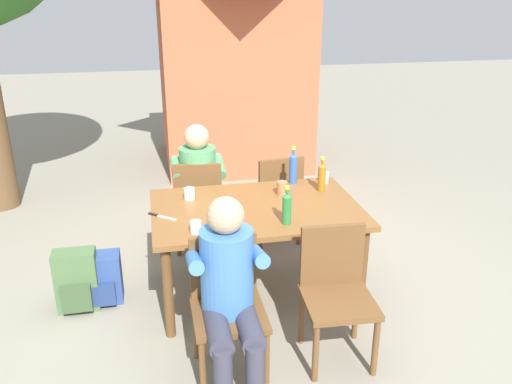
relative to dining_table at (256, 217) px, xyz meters
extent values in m
plane|color=gray|center=(0.00, 0.00, -0.65)|extent=(24.00, 24.00, 0.00)
cube|color=brown|center=(0.00, 0.00, 0.06)|extent=(1.56, 1.04, 0.04)
cylinder|color=brown|center=(-0.70, -0.44, -0.30)|extent=(0.07, 0.07, 0.70)
cylinder|color=brown|center=(0.70, -0.44, -0.30)|extent=(0.07, 0.07, 0.70)
cylinder|color=brown|center=(-0.70, 0.44, -0.30)|extent=(0.07, 0.07, 0.70)
cylinder|color=brown|center=(0.70, 0.44, -0.30)|extent=(0.07, 0.07, 0.70)
cube|color=brown|center=(-0.35, -0.90, -0.22)|extent=(0.44, 0.44, 0.04)
cube|color=brown|center=(-0.35, -0.70, 0.01)|extent=(0.42, 0.04, 0.42)
cylinder|color=brown|center=(-0.54, -1.09, -0.45)|extent=(0.04, 0.04, 0.41)
cylinder|color=brown|center=(-0.16, -1.09, -0.45)|extent=(0.04, 0.04, 0.41)
cylinder|color=brown|center=(-0.54, -0.71, -0.45)|extent=(0.04, 0.04, 0.41)
cylinder|color=brown|center=(-0.16, -0.71, -0.45)|extent=(0.04, 0.04, 0.41)
cube|color=brown|center=(-0.35, 0.90, -0.22)|extent=(0.49, 0.49, 0.04)
cube|color=brown|center=(-0.37, 0.70, 0.01)|extent=(0.42, 0.09, 0.42)
cylinder|color=brown|center=(-0.14, 1.07, -0.45)|extent=(0.04, 0.04, 0.41)
cylinder|color=brown|center=(-0.52, 1.11, -0.45)|extent=(0.04, 0.04, 0.41)
cylinder|color=brown|center=(-0.18, 0.69, -0.45)|extent=(0.04, 0.04, 0.41)
cylinder|color=brown|center=(-0.56, 0.73, -0.45)|extent=(0.04, 0.04, 0.41)
cube|color=brown|center=(0.35, -0.90, -0.22)|extent=(0.46, 0.46, 0.04)
cube|color=brown|center=(0.36, -0.70, 0.01)|extent=(0.42, 0.06, 0.42)
cylinder|color=brown|center=(0.15, -1.08, -0.45)|extent=(0.04, 0.04, 0.41)
cylinder|color=brown|center=(0.53, -1.10, -0.45)|extent=(0.04, 0.04, 0.41)
cylinder|color=brown|center=(0.17, -0.70, -0.45)|extent=(0.04, 0.04, 0.41)
cylinder|color=brown|center=(0.55, -0.72, -0.45)|extent=(0.04, 0.04, 0.41)
cube|color=brown|center=(0.35, 0.90, -0.22)|extent=(0.49, 0.49, 0.04)
cube|color=brown|center=(0.37, 0.70, 0.01)|extent=(0.42, 0.09, 0.42)
cylinder|color=brown|center=(0.52, 1.11, -0.45)|extent=(0.04, 0.04, 0.41)
cylinder|color=brown|center=(0.14, 1.07, -0.45)|extent=(0.04, 0.04, 0.41)
cylinder|color=brown|center=(0.56, 0.73, -0.45)|extent=(0.04, 0.04, 0.41)
cylinder|color=brown|center=(0.18, 0.69, -0.45)|extent=(0.04, 0.04, 0.41)
cylinder|color=#3D70B2|center=(-0.35, -0.85, 0.06)|extent=(0.32, 0.32, 0.52)
sphere|color=tan|center=(-0.35, -0.85, 0.42)|extent=(0.22, 0.22, 0.22)
cylinder|color=#383847|center=(-0.44, -1.05, -0.20)|extent=(0.14, 0.40, 0.14)
cylinder|color=#383847|center=(-0.44, -1.25, -0.43)|extent=(0.11, 0.11, 0.45)
cylinder|color=#3D70B2|center=(-0.54, -0.85, 0.14)|extent=(0.09, 0.31, 0.16)
cylinder|color=#383847|center=(-0.26, -1.05, -0.20)|extent=(0.14, 0.40, 0.14)
cylinder|color=#383847|center=(-0.26, -1.25, -0.43)|extent=(0.11, 0.11, 0.45)
cylinder|color=#3D70B2|center=(-0.16, -0.85, 0.14)|extent=(0.09, 0.31, 0.16)
cylinder|color=#4C935B|center=(-0.35, 0.85, 0.06)|extent=(0.32, 0.32, 0.52)
sphere|color=tan|center=(-0.35, 0.85, 0.42)|extent=(0.22, 0.22, 0.22)
cylinder|color=#383847|center=(-0.26, 1.05, -0.20)|extent=(0.14, 0.40, 0.14)
cylinder|color=#383847|center=(-0.26, 1.25, -0.43)|extent=(0.11, 0.11, 0.45)
cylinder|color=#4C935B|center=(-0.16, 0.85, 0.14)|extent=(0.09, 0.31, 0.16)
cylinder|color=#383847|center=(-0.44, 1.05, -0.20)|extent=(0.14, 0.40, 0.14)
cylinder|color=#383847|center=(-0.44, 1.25, -0.43)|extent=(0.11, 0.11, 0.45)
cylinder|color=#4C935B|center=(-0.54, 0.85, 0.14)|extent=(0.09, 0.31, 0.16)
cylinder|color=#287A38|center=(0.15, -0.33, 0.18)|extent=(0.06, 0.06, 0.20)
cone|color=#287A38|center=(0.15, -0.33, 0.30)|extent=(0.06, 0.06, 0.03)
cylinder|color=#287A38|center=(0.15, -0.33, 0.33)|extent=(0.03, 0.03, 0.03)
cylinder|color=yellow|center=(0.15, -0.33, 0.35)|extent=(0.03, 0.03, 0.02)
cylinder|color=#996019|center=(0.59, 0.22, 0.19)|extent=(0.06, 0.06, 0.21)
cone|color=#996019|center=(0.59, 0.22, 0.30)|extent=(0.06, 0.06, 0.03)
cylinder|color=#996019|center=(0.59, 0.22, 0.33)|extent=(0.03, 0.03, 0.03)
cylinder|color=yellow|center=(0.59, 0.22, 0.36)|extent=(0.03, 0.03, 0.02)
cylinder|color=#2D56A3|center=(0.41, 0.44, 0.20)|extent=(0.06, 0.06, 0.23)
cone|color=#2D56A3|center=(0.41, 0.44, 0.33)|extent=(0.06, 0.06, 0.03)
cylinder|color=#2D56A3|center=(0.41, 0.44, 0.36)|extent=(0.03, 0.03, 0.03)
cylinder|color=yellow|center=(0.41, 0.44, 0.39)|extent=(0.03, 0.03, 0.03)
cylinder|color=silver|center=(-0.48, -0.35, 0.13)|extent=(0.08, 0.08, 0.08)
cylinder|color=#BC6B47|center=(0.25, 0.20, 0.14)|extent=(0.08, 0.08, 0.11)
cylinder|color=#B2B7BC|center=(0.67, 0.39, 0.13)|extent=(0.07, 0.07, 0.10)
cylinder|color=white|center=(-0.48, 0.26, 0.13)|extent=(0.08, 0.08, 0.09)
cube|color=silver|center=(-0.68, -0.07, 0.09)|extent=(0.15, 0.13, 0.01)
cube|color=black|center=(-0.76, 0.00, 0.09)|extent=(0.07, 0.07, 0.01)
cube|color=#2D4784|center=(-1.19, 0.12, -0.46)|extent=(0.31, 0.20, 0.39)
cube|color=navy|center=(-1.19, -0.01, -0.53)|extent=(0.22, 0.06, 0.17)
cube|color=#47663D|center=(-1.36, 0.04, -0.41)|extent=(0.31, 0.17, 0.48)
cube|color=#395130|center=(-1.36, -0.07, -0.50)|extent=(0.21, 0.06, 0.21)
cube|color=#B25638|center=(0.38, 3.43, 0.46)|extent=(1.85, 1.76, 2.23)
camera|label=1|loc=(-0.73, -3.59, 1.65)|focal=37.15mm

